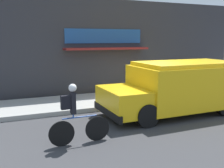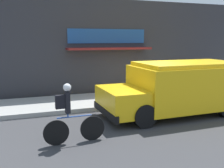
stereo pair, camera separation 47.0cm
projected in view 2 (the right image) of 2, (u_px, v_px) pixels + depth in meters
ground_plane at (150, 106)px, 11.04m from camera, size 70.00×70.00×0.00m
sidewalk at (137, 98)px, 12.30m from camera, size 28.00×2.73×0.18m
storefront at (123, 47)px, 13.49m from camera, size 14.31×0.93×4.76m
school_bus at (179, 87)px, 9.83m from camera, size 5.46×2.79×1.96m
cyclist at (70, 115)px, 7.02m from camera, size 1.70×0.21×1.66m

